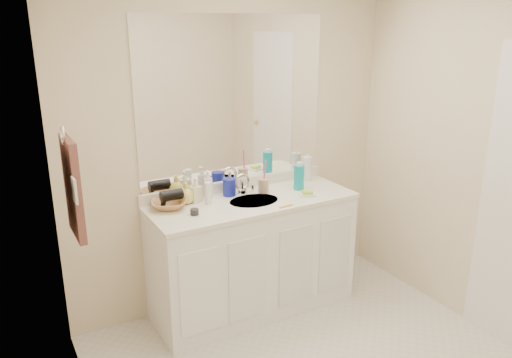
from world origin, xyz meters
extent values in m
cube|color=beige|center=(0.00, 1.30, 1.20)|extent=(2.60, 0.02, 2.40)
cube|color=beige|center=(-1.30, 0.00, 1.20)|extent=(0.02, 2.60, 2.40)
cube|color=beige|center=(1.30, 0.00, 1.20)|extent=(0.02, 2.60, 2.40)
cube|color=white|center=(0.00, 1.02, 0.42)|extent=(1.50, 0.55, 0.85)
cube|color=white|center=(0.00, 1.02, 0.86)|extent=(1.52, 0.57, 0.03)
cube|color=white|center=(0.00, 1.29, 0.92)|extent=(1.52, 0.03, 0.08)
cylinder|color=beige|center=(0.00, 1.00, 0.87)|extent=(0.37, 0.37, 0.02)
cylinder|color=silver|center=(0.00, 1.18, 0.94)|extent=(0.02, 0.02, 0.11)
cube|color=white|center=(0.00, 1.29, 1.56)|extent=(1.48, 0.01, 1.20)
cylinder|color=#151F94|center=(-0.10, 1.19, 0.94)|extent=(0.10, 0.10, 0.13)
cylinder|color=tan|center=(0.15, 1.13, 0.93)|extent=(0.10, 0.10, 0.11)
cylinder|color=#DC3A8C|center=(0.16, 1.13, 1.03)|extent=(0.01, 0.04, 0.21)
cylinder|color=#0E9CA8|center=(0.42, 1.06, 0.97)|extent=(0.10, 0.10, 0.19)
cylinder|color=silver|center=(0.60, 1.21, 0.98)|extent=(0.08, 0.08, 0.19)
cube|color=white|center=(0.39, 0.91, 0.89)|extent=(0.14, 0.13, 0.01)
cube|color=#BAE237|center=(0.39, 0.91, 0.90)|extent=(0.09, 0.07, 0.03)
cube|color=orange|center=(0.13, 0.79, 0.88)|extent=(0.11, 0.04, 0.00)
cylinder|color=black|center=(-0.48, 0.96, 0.90)|extent=(0.06, 0.06, 0.04)
cylinder|color=white|center=(-0.31, 1.11, 0.96)|extent=(0.06, 0.06, 0.16)
imported|color=white|center=(-0.25, 1.24, 0.98)|extent=(0.09, 0.09, 0.20)
imported|color=beige|center=(-0.37, 1.19, 0.97)|extent=(0.10, 0.10, 0.17)
imported|color=#E4DB58|center=(-0.44, 1.20, 0.96)|extent=(0.15, 0.15, 0.15)
imported|color=#B57C49|center=(-0.58, 1.16, 0.91)|extent=(0.32, 0.32, 0.06)
cylinder|color=black|center=(-0.56, 1.16, 0.97)|extent=(0.15, 0.08, 0.08)
torus|color=silver|center=(-1.27, 0.77, 1.55)|extent=(0.01, 0.11, 0.11)
cube|color=#51302B|center=(-1.25, 0.77, 1.25)|extent=(0.04, 0.32, 0.55)
cube|color=silver|center=(-1.27, 0.57, 1.30)|extent=(0.01, 0.08, 0.13)
camera|label=1|loc=(-1.65, -1.93, 2.11)|focal=35.00mm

